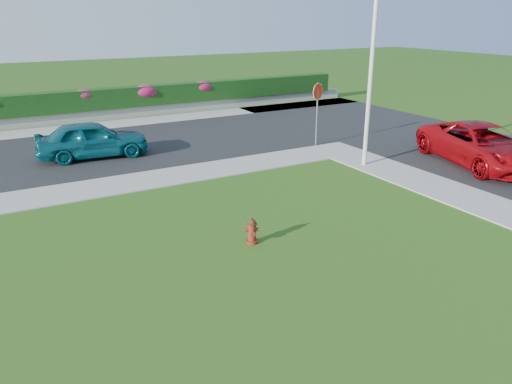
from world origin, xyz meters
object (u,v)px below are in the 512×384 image
suv_red (482,145)px  utility_pole (370,83)px  stop_sign (318,99)px  fire_hydrant (252,231)px  sedan_teal (92,139)px

suv_red → utility_pole: utility_pole is taller
utility_pole → stop_sign: size_ratio=2.27×
fire_hydrant → sedan_teal: size_ratio=0.16×
sedan_teal → utility_pole: (8.94, -6.22, 2.38)m
suv_red → sedan_teal: bearing=161.7°
utility_pole → suv_red: bearing=-30.0°
utility_pole → stop_sign: 3.54m
suv_red → stop_sign: (-3.73, 5.61, 1.27)m
fire_hydrant → utility_pole: (7.19, 3.97, 2.83)m
sedan_teal → utility_pole: 11.15m
fire_hydrant → utility_pole: utility_pole is taller
sedan_teal → stop_sign: stop_sign is taller
fire_hydrant → utility_pole: 8.68m
suv_red → stop_sign: 6.86m
sedan_teal → stop_sign: (9.07, -2.84, 1.31)m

